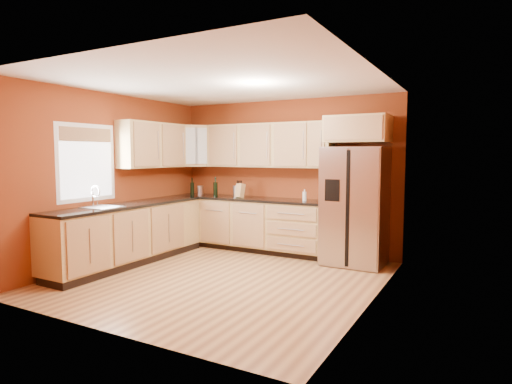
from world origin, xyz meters
TOP-DOWN VIEW (x-y plane):
  - floor at (0.00, 0.00)m, footprint 4.00×4.00m
  - ceiling at (0.00, 0.00)m, footprint 4.00×4.00m
  - wall_back at (0.00, 2.00)m, footprint 4.00×0.04m
  - wall_front at (0.00, -2.00)m, footprint 4.00×0.04m
  - wall_left at (-2.00, 0.00)m, footprint 0.04×4.00m
  - wall_right at (2.00, 0.00)m, footprint 0.04×4.00m
  - base_cabinets_back at (-0.55, 1.70)m, footprint 2.90×0.60m
  - base_cabinets_left at (-1.70, 0.00)m, footprint 0.60×2.80m
  - countertop_back at (-0.55, 1.69)m, footprint 2.90×0.62m
  - countertop_left at (-1.69, 0.00)m, footprint 0.62×2.80m
  - upper_cabinets_back at (-0.25, 1.83)m, footprint 2.30×0.33m
  - upper_cabinets_left at (-1.83, 0.72)m, footprint 0.33×1.35m
  - corner_upper_cabinet at (-1.67, 1.67)m, footprint 0.67×0.67m
  - over_fridge_cabinet at (1.35, 1.70)m, footprint 0.92×0.60m
  - refrigerator at (1.35, 1.62)m, footprint 0.90×0.75m
  - window at (-1.98, -0.50)m, footprint 0.03×0.90m
  - sink_faucet at (-1.69, -0.50)m, footprint 0.50×0.42m
  - canister_left at (-1.54, 1.65)m, footprint 0.12×0.12m
  - canister_right at (-0.81, 1.72)m, footprint 0.16×0.16m
  - wine_bottle_a at (-1.74, 1.67)m, footprint 0.09×0.09m
  - wine_bottle_b at (-1.19, 1.62)m, footprint 0.10×0.10m
  - knife_block at (-0.68, 1.63)m, footprint 0.14×0.13m
  - soap_dispenser at (0.52, 1.64)m, footprint 0.08×0.08m

SIDE VIEW (x-z plane):
  - floor at x=0.00m, z-range 0.00..0.00m
  - base_cabinets_back at x=-0.55m, z-range 0.00..0.88m
  - base_cabinets_left at x=-1.70m, z-range 0.00..0.88m
  - refrigerator at x=1.35m, z-range 0.00..1.78m
  - countertop_back at x=-0.55m, z-range 0.88..0.92m
  - countertop_left at x=-1.69m, z-range 0.88..0.92m
  - canister_left at x=-1.54m, z-range 0.92..1.10m
  - soap_dispenser at x=0.52m, z-range 0.92..1.11m
  - canister_right at x=-0.81m, z-range 0.92..1.12m
  - knife_block at x=-0.68m, z-range 0.92..1.16m
  - sink_faucet at x=-1.69m, z-range 0.92..1.22m
  - wine_bottle_a at x=-1.74m, z-range 0.92..1.24m
  - wine_bottle_b at x=-1.19m, z-range 0.92..1.27m
  - wall_back at x=0.00m, z-range 0.00..2.60m
  - wall_front at x=0.00m, z-range 0.00..2.60m
  - wall_left at x=-2.00m, z-range 0.00..2.60m
  - wall_right at x=2.00m, z-range 0.00..2.60m
  - window at x=-1.98m, z-range 1.05..2.05m
  - upper_cabinets_back at x=-0.25m, z-range 1.45..2.20m
  - upper_cabinets_left at x=-1.83m, z-range 1.45..2.20m
  - corner_upper_cabinet at x=-1.67m, z-range 1.45..2.20m
  - over_fridge_cabinet at x=1.35m, z-range 1.85..2.25m
  - ceiling at x=0.00m, z-range 2.60..2.60m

